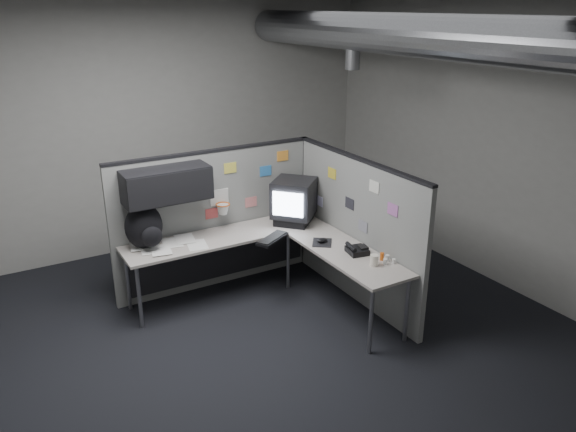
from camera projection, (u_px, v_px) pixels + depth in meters
room at (328, 121)px, 5.25m from camera, size 5.62×5.62×3.22m
partition_back at (204, 208)px, 6.25m from camera, size 2.44×0.42×1.63m
partition_right at (356, 229)px, 6.13m from camera, size 0.07×2.23×1.63m
desk at (258, 249)px, 6.15m from camera, size 2.31×2.11×0.73m
monitor at (294, 201)px, 6.48m from camera, size 0.64×0.64×0.51m
keyboard at (272, 239)px, 6.07m from camera, size 0.46×0.35×0.04m
mouse at (322, 241)px, 6.00m from camera, size 0.31×0.32×0.05m
phone at (357, 250)px, 5.74m from camera, size 0.23×0.24×0.10m
bottles at (386, 259)px, 5.55m from camera, size 0.13×0.16×0.08m
cup at (374, 260)px, 5.47m from camera, size 0.10×0.10×0.11m
papers at (168, 245)px, 5.93m from camera, size 0.79×0.58×0.02m
backpack at (144, 227)px, 5.80m from camera, size 0.43×0.41×0.48m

